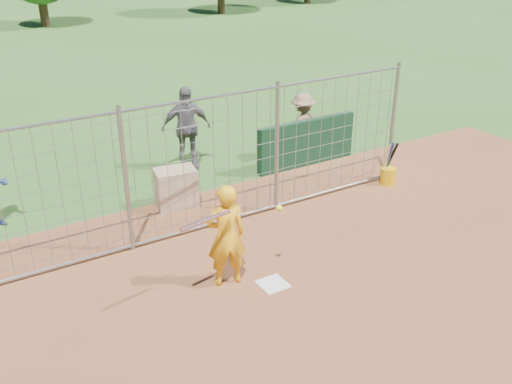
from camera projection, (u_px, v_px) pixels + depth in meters
ground at (266, 279)px, 9.17m from camera, size 100.00×100.00×0.00m
home_plate at (273, 284)px, 9.01m from camera, size 0.43×0.43×0.02m
dugout_wall at (306, 143)px, 13.33m from camera, size 2.60×0.20×1.10m
batter at (226, 236)px, 8.72m from camera, size 0.69×0.52×1.70m
bystander_b at (186, 128)px, 13.00m from camera, size 1.21×0.69×1.95m
bystander_c at (303, 127)px, 13.60m from camera, size 1.10×0.70×1.62m
equipment_bin at (176, 188)px, 11.38m from camera, size 0.88×0.68×0.80m
equipment_in_play at (225, 217)px, 8.19m from camera, size 1.76×0.22×0.25m
bucket_with_bats at (388, 174)px, 12.45m from camera, size 0.34×0.39×0.97m
backstop_fence at (207, 166)px, 10.18m from camera, size 9.08×0.08×2.60m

